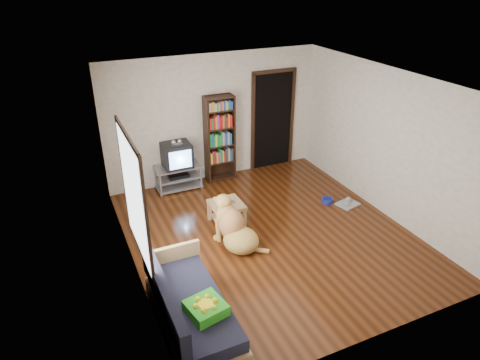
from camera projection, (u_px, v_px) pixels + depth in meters
name	position (u px, v px, depth m)	size (l,w,h in m)	color
ground	(269.00, 235.00, 7.25)	(5.00, 5.00, 0.00)	#52250E
ceiling	(275.00, 82.00, 6.08)	(5.00, 5.00, 0.00)	white
wall_back	(214.00, 118.00, 8.70)	(4.50, 4.50, 0.00)	silver
wall_front	(381.00, 254.00, 4.63)	(4.50, 4.50, 0.00)	silver
wall_left	(127.00, 194.00, 5.84)	(5.00, 5.00, 0.00)	silver
wall_right	(385.00, 143.00, 7.49)	(5.00, 5.00, 0.00)	silver
green_cushion	(206.00, 308.00, 5.02)	(0.42, 0.42, 0.14)	green
laptop	(227.00, 204.00, 7.37)	(0.28, 0.18, 0.02)	silver
dog_bowl	(327.00, 200.00, 8.22)	(0.22, 0.22, 0.08)	navy
grey_rag	(348.00, 204.00, 8.14)	(0.40, 0.32, 0.03)	#9B9B9B
window	(134.00, 197.00, 5.35)	(0.03, 1.46, 1.70)	white
doorway	(273.00, 118.00, 9.26)	(1.03, 0.05, 2.19)	black
tv_stand	(178.00, 176.00, 8.63)	(0.90, 0.45, 0.50)	#99999E
crt_tv	(176.00, 155.00, 8.43)	(0.55, 0.52, 0.58)	black
bookshelf	(219.00, 134.00, 8.72)	(0.60, 0.30, 1.80)	black
sofa	(189.00, 309.00, 5.32)	(0.80, 1.80, 0.80)	tan
coffee_table	(227.00, 209.00, 7.45)	(0.55, 0.55, 0.40)	tan
dog	(234.00, 229.00, 6.84)	(0.75, 0.98, 0.88)	tan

